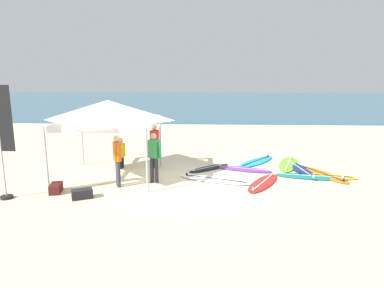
% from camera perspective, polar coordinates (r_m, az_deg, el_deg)
% --- Properties ---
extents(ground_plane, '(80.00, 80.00, 0.00)m').
position_cam_1_polar(ground_plane, '(12.09, -0.37, -6.08)').
color(ground_plane, beige).
extents(sea, '(80.00, 36.00, 0.10)m').
position_cam_1_polar(sea, '(42.63, 1.72, 6.93)').
color(sea, '#386B84').
rests_on(sea, ground).
extents(canopy_tent, '(3.27, 3.27, 2.75)m').
position_cam_1_polar(canopy_tent, '(12.42, -13.55, 5.36)').
color(canopy_tent, '#B7B7BC').
rests_on(canopy_tent, ground).
extents(surfboard_black, '(1.79, 1.64, 0.19)m').
position_cam_1_polar(surfboard_black, '(13.56, 2.81, -3.93)').
color(surfboard_black, black).
rests_on(surfboard_black, ground).
extents(surfboard_lime, '(1.40, 2.60, 0.19)m').
position_cam_1_polar(surfboard_lime, '(14.63, 15.47, -3.18)').
color(surfboard_lime, '#7AD12D').
rests_on(surfboard_lime, ground).
extents(surfboard_purple, '(2.31, 1.30, 0.19)m').
position_cam_1_polar(surfboard_purple, '(13.54, 8.28, -4.07)').
color(surfboard_purple, purple).
rests_on(surfboard_purple, ground).
extents(surfboard_red, '(1.63, 2.33, 0.19)m').
position_cam_1_polar(surfboard_red, '(12.02, 11.54, -6.25)').
color(surfboard_red, red).
rests_on(surfboard_red, ground).
extents(surfboard_orange, '(1.63, 2.46, 0.19)m').
position_cam_1_polar(surfboard_orange, '(13.61, 20.57, -4.64)').
color(surfboard_orange, orange).
rests_on(surfboard_orange, ground).
extents(surfboard_teal, '(2.63, 1.09, 0.19)m').
position_cam_1_polar(surfboard_teal, '(13.18, 19.06, -5.06)').
color(surfboard_teal, '#19847F').
rests_on(surfboard_teal, ground).
extents(surfboard_white, '(2.68, 1.54, 0.19)m').
position_cam_1_polar(surfboard_white, '(12.17, 3.75, -5.81)').
color(surfboard_white, white).
rests_on(surfboard_white, ground).
extents(surfboard_yellow, '(2.22, 1.02, 0.19)m').
position_cam_1_polar(surfboard_yellow, '(13.39, 20.93, -4.94)').
color(surfboard_yellow, yellow).
rests_on(surfboard_yellow, ground).
extents(surfboard_navy, '(1.02, 2.53, 0.19)m').
position_cam_1_polar(surfboard_navy, '(13.88, 17.56, -4.11)').
color(surfboard_navy, navy).
rests_on(surfboard_navy, ground).
extents(surfboard_cyan, '(2.04, 2.33, 0.19)m').
position_cam_1_polar(surfboard_cyan, '(14.72, 10.46, -2.85)').
color(surfboard_cyan, '#23B2CC').
rests_on(surfboard_cyan, ground).
extents(person_red, '(0.32, 0.53, 1.71)m').
position_cam_1_polar(person_red, '(13.64, -6.16, 0.23)').
color(person_red, black).
rests_on(person_red, ground).
extents(person_green, '(0.51, 0.35, 1.71)m').
position_cam_1_polar(person_green, '(11.73, -6.27, -1.70)').
color(person_green, '#2D2D33').
rests_on(person_green, ground).
extents(person_orange, '(0.34, 0.51, 1.71)m').
position_cam_1_polar(person_orange, '(11.54, -12.14, -2.13)').
color(person_orange, '#383842').
rests_on(person_orange, ground).
extents(person_yellow, '(0.28, 0.54, 1.20)m').
position_cam_1_polar(person_yellow, '(13.77, -11.57, -1.26)').
color(person_yellow, black).
rests_on(person_yellow, ground).
extents(banner_flag, '(0.60, 0.36, 3.40)m').
position_cam_1_polar(banner_flag, '(11.43, -28.33, -0.43)').
color(banner_flag, '#99999E').
rests_on(banner_flag, ground).
extents(gear_bag_near_tent, '(0.44, 0.65, 0.28)m').
position_cam_1_polar(gear_bag_near_tent, '(11.75, -21.39, -6.75)').
color(gear_bag_near_tent, '#4C1919').
rests_on(gear_bag_near_tent, ground).
extents(gear_bag_by_pole, '(0.68, 0.54, 0.28)m').
position_cam_1_polar(gear_bag_by_pole, '(10.96, -17.55, -7.80)').
color(gear_bag_by_pole, '#232328').
rests_on(gear_bag_by_pole, ground).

